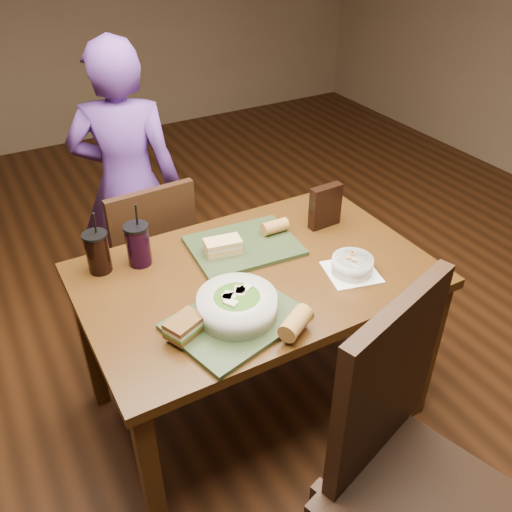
% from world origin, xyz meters
% --- Properties ---
extents(ground, '(6.00, 6.00, 0.00)m').
position_xyz_m(ground, '(0.00, 0.00, 0.00)').
color(ground, '#381C0B').
rests_on(ground, ground).
extents(dining_table, '(1.30, 0.85, 0.75)m').
position_xyz_m(dining_table, '(0.00, 0.00, 0.66)').
color(dining_table, '#42260D').
rests_on(dining_table, ground).
extents(chair_near, '(0.60, 0.61, 1.10)m').
position_xyz_m(chair_near, '(0.02, -0.83, 0.61)').
color(chair_near, black).
rests_on(chair_near, ground).
extents(chair_far, '(0.41, 0.41, 0.91)m').
position_xyz_m(chair_far, '(-0.21, 0.63, 0.50)').
color(chair_far, black).
rests_on(chair_far, ground).
extents(diner, '(0.62, 0.53, 1.44)m').
position_xyz_m(diner, '(-0.18, 0.98, 0.72)').
color(diner, '#562F82').
rests_on(diner, ground).
extents(tray_near, '(0.49, 0.41, 0.02)m').
position_xyz_m(tray_near, '(-0.20, -0.22, 0.76)').
color(tray_near, '#29361C').
rests_on(tray_near, dining_table).
extents(tray_far, '(0.44, 0.35, 0.02)m').
position_xyz_m(tray_far, '(0.04, 0.16, 0.76)').
color(tray_far, '#29361C').
rests_on(tray_far, dining_table).
extents(salad_bowl, '(0.27, 0.27, 0.09)m').
position_xyz_m(salad_bowl, '(-0.19, -0.20, 0.81)').
color(salad_bowl, silver).
rests_on(salad_bowl, tray_near).
extents(soup_bowl, '(0.23, 0.23, 0.08)m').
position_xyz_m(soup_bowl, '(0.31, -0.18, 0.78)').
color(soup_bowl, white).
rests_on(soup_bowl, dining_table).
extents(sandwich_near, '(0.14, 0.12, 0.06)m').
position_xyz_m(sandwich_near, '(-0.38, -0.20, 0.80)').
color(sandwich_near, '#593819').
rests_on(sandwich_near, tray_near).
extents(sandwich_far, '(0.15, 0.10, 0.06)m').
position_xyz_m(sandwich_far, '(-0.06, 0.15, 0.80)').
color(sandwich_far, tan).
rests_on(sandwich_far, tray_far).
extents(baguette_near, '(0.14, 0.12, 0.06)m').
position_xyz_m(baguette_near, '(-0.06, -0.37, 0.80)').
color(baguette_near, '#AD7533').
rests_on(baguette_near, tray_near).
extents(baguette_far, '(0.11, 0.06, 0.05)m').
position_xyz_m(baguette_far, '(0.19, 0.18, 0.79)').
color(baguette_far, '#AD7533').
rests_on(baguette_far, tray_far).
extents(cup_cola, '(0.09, 0.09, 0.25)m').
position_xyz_m(cup_cola, '(-0.51, 0.29, 0.83)').
color(cup_cola, black).
rests_on(cup_cola, dining_table).
extents(cup_berry, '(0.10, 0.10, 0.26)m').
position_xyz_m(cup_berry, '(-0.36, 0.27, 0.84)').
color(cup_berry, black).
rests_on(cup_berry, dining_table).
extents(chip_bag, '(0.14, 0.05, 0.19)m').
position_xyz_m(chip_bag, '(0.42, 0.15, 0.84)').
color(chip_bag, black).
rests_on(chip_bag, dining_table).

